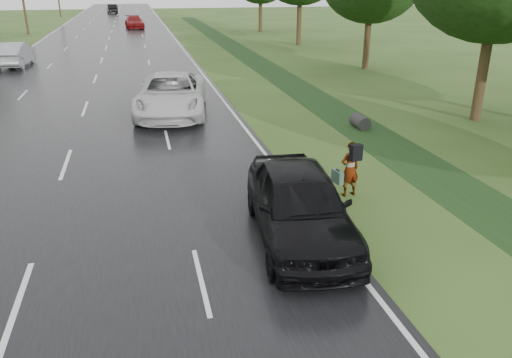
{
  "coord_description": "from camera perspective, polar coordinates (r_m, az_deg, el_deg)",
  "views": [
    {
      "loc": [
        2.59,
        -8.72,
        5.75
      ],
      "look_at": [
        5.16,
        2.13,
        1.3
      ],
      "focal_mm": 35.0,
      "sensor_mm": 36.0,
      "label": 1
    }
  ],
  "objects": [
    {
      "name": "road",
      "position": [
        54.09,
        -16.54,
        14.8
      ],
      "size": [
        14.0,
        180.0,
        0.04
      ],
      "primitive_type": "cube",
      "color": "black",
      "rests_on": "ground"
    },
    {
      "name": "edge_stripe_east",
      "position": [
        54.18,
        -9.16,
        15.43
      ],
      "size": [
        0.12,
        180.0,
        0.01
      ],
      "primitive_type": "cube",
      "color": "silver",
      "rests_on": "road"
    },
    {
      "name": "drainage_ditch",
      "position": [
        29.4,
        4.68,
        10.46
      ],
      "size": [
        2.2,
        120.0,
        0.56
      ],
      "color": "#193213",
      "rests_on": "ground"
    },
    {
      "name": "ground",
      "position": [
        10.76,
        -25.58,
        -12.98
      ],
      "size": [
        220.0,
        220.0,
        0.0
      ],
      "primitive_type": "plane",
      "color": "#304A1A",
      "rests_on": "ground"
    },
    {
      "name": "center_line",
      "position": [
        54.08,
        -16.54,
        14.83
      ],
      "size": [
        0.12,
        180.0,
        0.01
      ],
      "primitive_type": "cube",
      "color": "silver",
      "rests_on": "road"
    },
    {
      "name": "pedestrian",
      "position": [
        14.28,
        10.64,
        1.2
      ],
      "size": [
        0.78,
        0.61,
        1.6
      ],
      "rotation": [
        0.0,
        0.0,
        3.31
      ],
      "color": "#A5998C",
      "rests_on": "ground"
    },
    {
      "name": "far_car_red",
      "position": [
        68.69,
        -13.73,
        17.02
      ],
      "size": [
        2.58,
        5.39,
        1.52
      ],
      "primitive_type": "imported",
      "rotation": [
        0.0,
        0.0,
        0.09
      ],
      "color": "maroon",
      "rests_on": "road"
    },
    {
      "name": "silver_sedan",
      "position": [
        40.26,
        -25.9,
        12.7
      ],
      "size": [
        2.05,
        5.21,
        1.69
      ],
      "primitive_type": "imported",
      "rotation": [
        0.0,
        0.0,
        3.09
      ],
      "color": "#97999F",
      "rests_on": "road"
    },
    {
      "name": "far_car_dark",
      "position": [
        102.14,
        -16.13,
        18.2
      ],
      "size": [
        2.26,
        5.1,
        1.63
      ],
      "primitive_type": "imported",
      "rotation": [
        0.0,
        0.0,
        3.25
      ],
      "color": "black",
      "rests_on": "road"
    },
    {
      "name": "edge_stripe_west",
      "position": [
        54.82,
        -23.78,
        14.01
      ],
      "size": [
        0.12,
        180.0,
        0.01
      ],
      "primitive_type": "cube",
      "color": "silver",
      "rests_on": "road"
    },
    {
      "name": "dark_sedan",
      "position": [
        11.62,
        5.01,
        -2.87
      ],
      "size": [
        2.57,
        5.35,
        1.76
      ],
      "primitive_type": "imported",
      "rotation": [
        0.0,
        0.0,
        -0.1
      ],
      "color": "black",
      "rests_on": "road"
    },
    {
      "name": "white_pickup",
      "position": [
        23.23,
        -9.64,
        9.5
      ],
      "size": [
        3.94,
        6.88,
        1.81
      ],
      "primitive_type": "imported",
      "rotation": [
        0.0,
        0.0,
        -0.15
      ],
      "color": "silver",
      "rests_on": "road"
    }
  ]
}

